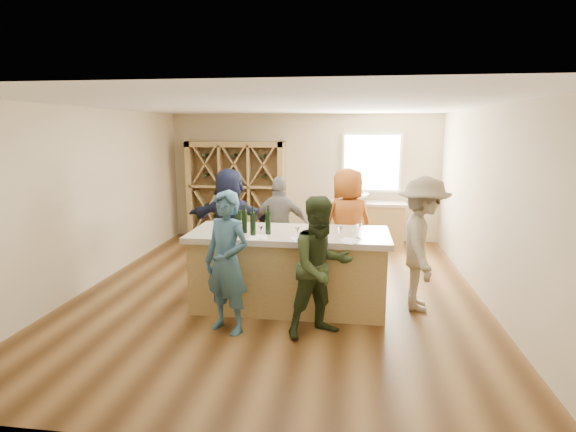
# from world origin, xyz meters

# --- Properties ---
(floor) EXTENTS (6.00, 7.00, 0.10)m
(floor) POSITION_xyz_m (0.00, 0.00, -0.05)
(floor) COLOR brown
(floor) RESTS_ON ground
(ceiling) EXTENTS (6.00, 7.00, 0.10)m
(ceiling) POSITION_xyz_m (0.00, 0.00, 2.85)
(ceiling) COLOR white
(ceiling) RESTS_ON ground
(wall_back) EXTENTS (6.00, 0.10, 2.80)m
(wall_back) POSITION_xyz_m (0.00, 3.55, 1.40)
(wall_back) COLOR #C4B28E
(wall_back) RESTS_ON ground
(wall_front) EXTENTS (6.00, 0.10, 2.80)m
(wall_front) POSITION_xyz_m (0.00, -3.55, 1.40)
(wall_front) COLOR #C4B28E
(wall_front) RESTS_ON ground
(wall_left) EXTENTS (0.10, 7.00, 2.80)m
(wall_left) POSITION_xyz_m (-3.05, 0.00, 1.40)
(wall_left) COLOR #C4B28E
(wall_left) RESTS_ON ground
(wall_right) EXTENTS (0.10, 7.00, 2.80)m
(wall_right) POSITION_xyz_m (3.05, 0.00, 1.40)
(wall_right) COLOR #C4B28E
(wall_right) RESTS_ON ground
(window_frame) EXTENTS (1.30, 0.06, 1.30)m
(window_frame) POSITION_xyz_m (1.50, 3.47, 1.75)
(window_frame) COLOR white
(window_frame) RESTS_ON wall_back
(window_pane) EXTENTS (1.18, 0.01, 1.18)m
(window_pane) POSITION_xyz_m (1.50, 3.44, 1.75)
(window_pane) COLOR white
(window_pane) RESTS_ON wall_back
(wine_rack) EXTENTS (2.20, 0.45, 2.20)m
(wine_rack) POSITION_xyz_m (-1.50, 3.27, 1.10)
(wine_rack) COLOR #9E804B
(wine_rack) RESTS_ON floor
(back_counter_base) EXTENTS (1.60, 0.58, 0.86)m
(back_counter_base) POSITION_xyz_m (1.40, 3.20, 0.43)
(back_counter_base) COLOR #9E804B
(back_counter_base) RESTS_ON floor
(back_counter_top) EXTENTS (1.70, 0.62, 0.06)m
(back_counter_top) POSITION_xyz_m (1.40, 3.20, 0.89)
(back_counter_top) COLOR #B6A995
(back_counter_top) RESTS_ON back_counter_base
(sink) EXTENTS (0.54, 0.54, 0.19)m
(sink) POSITION_xyz_m (1.20, 3.20, 1.01)
(sink) COLOR silver
(sink) RESTS_ON back_counter_top
(faucet) EXTENTS (0.02, 0.02, 0.30)m
(faucet) POSITION_xyz_m (1.20, 3.38, 1.07)
(faucet) COLOR silver
(faucet) RESTS_ON back_counter_top
(tasting_counter_base) EXTENTS (2.60, 1.00, 1.00)m
(tasting_counter_base) POSITION_xyz_m (0.22, -0.57, 0.50)
(tasting_counter_base) COLOR #9E804B
(tasting_counter_base) RESTS_ON floor
(tasting_counter_top) EXTENTS (2.72, 1.12, 0.08)m
(tasting_counter_top) POSITION_xyz_m (0.22, -0.57, 1.04)
(tasting_counter_top) COLOR #B6A995
(tasting_counter_top) RESTS_ON tasting_counter_base
(wine_bottle_a) EXTENTS (0.09, 0.09, 0.31)m
(wine_bottle_a) POSITION_xyz_m (-0.62, -0.70, 1.23)
(wine_bottle_a) COLOR black
(wine_bottle_a) RESTS_ON tasting_counter_top
(wine_bottle_b) EXTENTS (0.10, 0.10, 0.33)m
(wine_bottle_b) POSITION_xyz_m (-0.42, -0.84, 1.24)
(wine_bottle_b) COLOR black
(wine_bottle_b) RESTS_ON tasting_counter_top
(wine_bottle_c) EXTENTS (0.09, 0.09, 0.31)m
(wine_bottle_c) POSITION_xyz_m (-0.37, -0.71, 1.24)
(wine_bottle_c) COLOR black
(wine_bottle_c) RESTS_ON tasting_counter_top
(wine_bottle_d) EXTENTS (0.08, 0.08, 0.31)m
(wine_bottle_d) POSITION_xyz_m (-0.23, -0.84, 1.23)
(wine_bottle_d) COLOR black
(wine_bottle_d) RESTS_ON tasting_counter_top
(wine_bottle_e) EXTENTS (0.09, 0.09, 0.31)m
(wine_bottle_e) POSITION_xyz_m (-0.04, -0.75, 1.23)
(wine_bottle_e) COLOR black
(wine_bottle_e) RESTS_ON tasting_counter_top
(wine_glass_a) EXTENTS (0.08, 0.08, 0.16)m
(wine_glass_a) POSITION_xyz_m (-0.08, -1.05, 1.16)
(wine_glass_a) COLOR white
(wine_glass_a) RESTS_ON tasting_counter_top
(wine_glass_b) EXTENTS (0.08, 0.08, 0.17)m
(wine_glass_b) POSITION_xyz_m (0.39, -1.05, 1.16)
(wine_glass_b) COLOR white
(wine_glass_b) RESTS_ON tasting_counter_top
(wine_glass_c) EXTENTS (0.10, 0.10, 0.20)m
(wine_glass_c) POSITION_xyz_m (0.92, -1.05, 1.18)
(wine_glass_c) COLOR white
(wine_glass_c) RESTS_ON tasting_counter_top
(wine_glass_d) EXTENTS (0.06, 0.06, 0.16)m
(wine_glass_d) POSITION_xyz_m (0.66, -0.69, 1.16)
(wine_glass_d) COLOR white
(wine_glass_d) RESTS_ON tasting_counter_top
(wine_glass_e) EXTENTS (0.09, 0.09, 0.19)m
(wine_glass_e) POSITION_xyz_m (1.15, -0.82, 1.18)
(wine_glass_e) COLOR white
(wine_glass_e) RESTS_ON tasting_counter_top
(tasting_menu_a) EXTENTS (0.30, 0.37, 0.00)m
(tasting_menu_a) POSITION_xyz_m (-0.14, -0.93, 1.08)
(tasting_menu_a) COLOR white
(tasting_menu_a) RESTS_ON tasting_counter_top
(tasting_menu_b) EXTENTS (0.29, 0.33, 0.00)m
(tasting_menu_b) POSITION_xyz_m (0.42, -0.98, 1.08)
(tasting_menu_b) COLOR white
(tasting_menu_b) RESTS_ON tasting_counter_top
(tasting_menu_c) EXTENTS (0.33, 0.38, 0.00)m
(tasting_menu_c) POSITION_xyz_m (1.03, -0.98, 1.08)
(tasting_menu_c) COLOR white
(tasting_menu_c) RESTS_ON tasting_counter_top
(person_near_left) EXTENTS (0.78, 0.69, 1.75)m
(person_near_left) POSITION_xyz_m (-0.43, -1.44, 0.88)
(person_near_left) COLOR #335972
(person_near_left) RESTS_ON floor
(person_near_right) EXTENTS (0.94, 0.83, 1.70)m
(person_near_right) POSITION_xyz_m (0.72, -1.40, 0.85)
(person_near_right) COLOR #263319
(person_near_right) RESTS_ON floor
(person_server) EXTENTS (0.65, 1.24, 1.85)m
(person_server) POSITION_xyz_m (2.03, -0.40, 0.93)
(person_server) COLOR gray
(person_server) RESTS_ON floor
(person_far_mid) EXTENTS (1.00, 0.51, 1.70)m
(person_far_mid) POSITION_xyz_m (-0.10, 0.76, 0.85)
(person_far_mid) COLOR slate
(person_far_mid) RESTS_ON floor
(person_far_right) EXTENTS (1.07, 0.93, 1.86)m
(person_far_right) POSITION_xyz_m (1.01, 0.73, 0.93)
(person_far_right) COLOR #994C19
(person_far_right) RESTS_ON floor
(person_far_left) EXTENTS (1.75, 0.83, 1.82)m
(person_far_left) POSITION_xyz_m (-1.01, 0.91, 0.91)
(person_far_left) COLOR #191E38
(person_far_left) RESTS_ON floor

